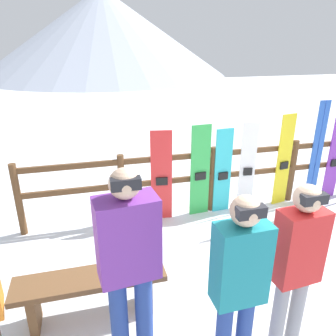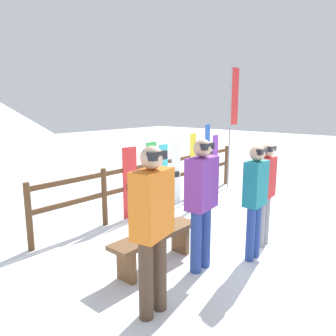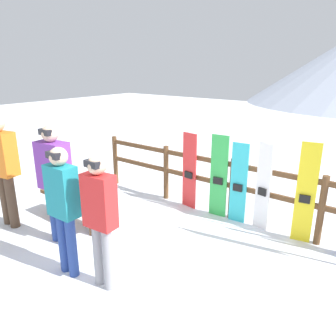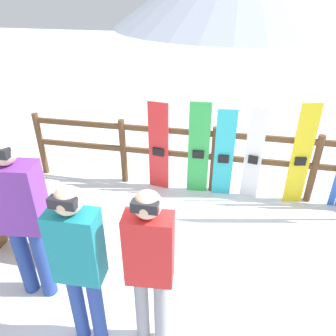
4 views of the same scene
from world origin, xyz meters
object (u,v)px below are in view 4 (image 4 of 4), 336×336
person_teal (79,260)px  snowboard_cyan (224,154)px  person_purple (20,213)px  snowboard_red (159,147)px  bench (34,228)px  snowboard_yellow (301,156)px  person_red (150,262)px  snowboard_white (254,155)px  snowboard_green (199,150)px

person_teal → snowboard_cyan: person_teal is taller
person_purple → snowboard_red: bearing=70.6°
bench → person_purple: person_purple is taller
bench → snowboard_yellow: (3.17, 1.72, 0.40)m
snowboard_yellow → snowboard_cyan: bearing=-180.0°
person_teal → snowboard_red: 2.66m
person_purple → person_teal: bearing=-27.7°
bench → person_red: bearing=-26.8°
person_teal → snowboard_red: person_teal is taller
snowboard_cyan → snowboard_yellow: (1.06, 0.00, 0.08)m
person_red → person_teal: bearing=-169.7°
snowboard_cyan → snowboard_white: bearing=0.0°
person_purple → snowboard_yellow: (2.84, 2.25, -0.27)m
person_purple → snowboard_cyan: size_ratio=1.30×
person_red → snowboard_cyan: (0.48, 2.54, -0.28)m
snowboard_red → snowboard_green: (0.61, 0.00, 0.02)m
bench → snowboard_red: size_ratio=1.03×
bench → snowboard_green: bearing=44.9°
bench → snowboard_cyan: bearing=39.3°
person_teal → snowboard_white: 3.02m
bench → person_purple: size_ratio=0.82×
snowboard_yellow → snowboard_white: bearing=-180.0°
bench → snowboard_yellow: snowboard_yellow is taller
person_purple → snowboard_green: (1.40, 2.25, -0.31)m
person_purple → snowboard_cyan: 2.89m
bench → snowboard_green: snowboard_green is taller
person_purple → snowboard_white: 3.16m
snowboard_green → snowboard_white: size_ratio=1.01×
person_teal → person_red: bearing=10.3°
snowboard_red → snowboard_white: 1.40m
bench → snowboard_white: snowboard_white is taller
person_purple → person_red: bearing=-12.7°
bench → snowboard_cyan: size_ratio=1.06×
snowboard_yellow → bench: bearing=-151.5°
snowboard_red → person_teal: bearing=-90.9°
snowboard_green → snowboard_cyan: (0.38, -0.00, -0.04)m
person_purple → snowboard_white: size_ratio=1.24×
person_teal → person_red: (0.55, 0.10, -0.01)m
person_purple → snowboard_yellow: person_purple is taller
person_red → snowboard_red: size_ratio=1.16×
snowboard_white → person_red: bearing=-109.4°
person_red → snowboard_white: person_red is taller
snowboard_red → snowboard_green: 0.61m
snowboard_cyan → snowboard_white: (0.42, 0.00, 0.03)m
person_purple → snowboard_yellow: size_ratio=1.16×
person_purple → person_red: (1.30, -0.29, -0.07)m
person_red → snowboard_red: (-0.51, 2.54, -0.27)m
snowboard_green → snowboard_yellow: bearing=0.0°
snowboard_green → snowboard_white: bearing=-0.0°
person_red → snowboard_cyan: size_ratio=1.19×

